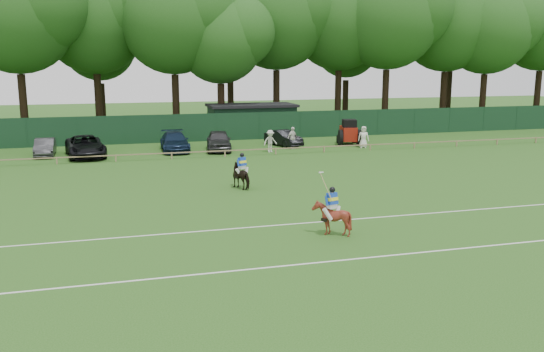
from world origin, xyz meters
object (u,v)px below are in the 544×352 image
object	(u,v)px
spectator_left	(270,141)
polo_ball	(326,220)
horse_dark	(242,176)
hatch_grey	(219,141)
utility_shed	(252,120)
tractor	(349,133)
suv_black	(85,146)
estate_black	(284,138)
spectator_mid	(292,138)
spectator_right	(364,137)
horse_chestnut	(332,218)
sedan_grey	(45,147)
sedan_navy	(175,142)

from	to	relation	value
spectator_left	polo_ball	world-z (taller)	spectator_left
horse_dark	hatch_grey	bearing A→B (deg)	-121.05
utility_shed	tractor	distance (m)	10.83
suv_black	spectator_left	size ratio (longest dim) A/B	3.26
estate_black	spectator_mid	world-z (taller)	spectator_mid
hatch_grey	spectator_right	xyz separation A→B (m)	(11.92, -1.73, 0.09)
spectator_left	spectator_right	bearing A→B (deg)	-8.34
horse_chestnut	sedan_grey	bearing A→B (deg)	-78.61
utility_shed	sedan_navy	bearing A→B (deg)	-135.64
polo_ball	spectator_right	bearing A→B (deg)	61.39
horse_dark	tractor	xyz separation A→B (m)	(12.70, 14.52, 0.33)
suv_black	spectator_mid	xyz separation A→B (m)	(16.30, -0.27, 0.11)
suv_black	tractor	world-z (taller)	tractor
spectator_left	suv_black	bearing A→B (deg)	164.34
hatch_grey	utility_shed	xyz separation A→B (m)	(4.89, 8.86, 0.72)
hatch_grey	utility_shed	distance (m)	10.15
horse_dark	suv_black	distance (m)	16.55
horse_dark	suv_black	size ratio (longest dim) A/B	0.29
horse_chestnut	tractor	world-z (taller)	tractor
horse_chestnut	spectator_mid	size ratio (longest dim) A/B	0.80
utility_shed	horse_dark	bearing A→B (deg)	-104.94
sedan_navy	spectator_right	xyz separation A→B (m)	(15.37, -2.43, 0.15)
horse_dark	sedan_grey	bearing A→B (deg)	-77.78
horse_dark	sedan_navy	distance (m)	15.16
suv_black	horse_dark	bearing A→B (deg)	-64.59
hatch_grey	tractor	distance (m)	11.41
suv_black	spectator_mid	world-z (taller)	spectator_mid
sedan_grey	hatch_grey	xyz separation A→B (m)	(13.25, -0.95, 0.15)
spectator_left	spectator_right	xyz separation A→B (m)	(8.12, 0.17, 0.02)
horse_chestnut	hatch_grey	bearing A→B (deg)	-106.33
sedan_navy	polo_ball	size ratio (longest dim) A/B	57.83
horse_chestnut	estate_black	world-z (taller)	horse_chestnut
tractor	sedan_navy	bearing A→B (deg)	-168.96
sedan_grey	estate_black	bearing A→B (deg)	-0.62
polo_ball	spectator_mid	bearing A→B (deg)	76.28
suv_black	spectator_mid	bearing A→B (deg)	-8.31
horse_chestnut	sedan_grey	size ratio (longest dim) A/B	0.36
sedan_navy	spectator_right	world-z (taller)	spectator_right
sedan_navy	spectator_right	bearing A→B (deg)	-7.50
horse_chestnut	estate_black	bearing A→B (deg)	-119.37
spectator_mid	horse_chestnut	bearing A→B (deg)	-133.22
hatch_grey	spectator_mid	bearing A→B (deg)	2.71
spectator_left	tractor	xyz separation A→B (m)	(7.61, 2.12, 0.17)
spectator_right	tractor	size ratio (longest dim) A/B	0.61
sedan_navy	utility_shed	size ratio (longest dim) A/B	0.62
spectator_left	polo_ball	size ratio (longest dim) A/B	19.55
horse_dark	estate_black	size ratio (longest dim) A/B	0.42
hatch_grey	spectator_left	world-z (taller)	spectator_left
spectator_left	tractor	bearing A→B (deg)	6.02
polo_ball	utility_shed	world-z (taller)	utility_shed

